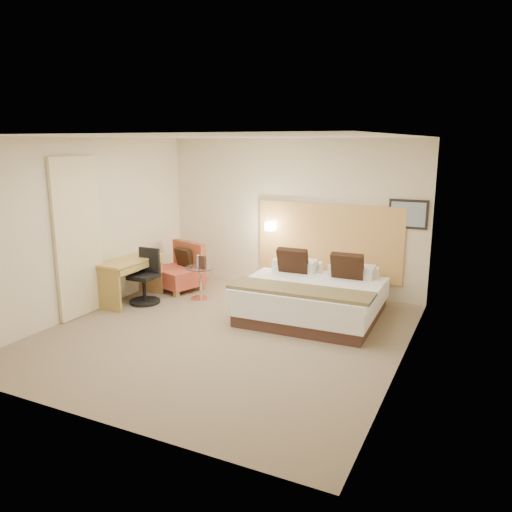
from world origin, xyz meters
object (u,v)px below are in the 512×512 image
at_px(lounge_chair, 180,271).
at_px(desk, 131,268).
at_px(bed, 314,296).
at_px(side_table, 200,281).
at_px(desk_chair, 146,281).

distance_m(lounge_chair, desk, 1.04).
bearing_deg(bed, side_table, -178.83).
height_order(lounge_chair, desk, lounge_chair).
relative_size(lounge_chair, desk_chair, 1.09).
bearing_deg(desk_chair, side_table, 36.41).
bearing_deg(lounge_chair, bed, -6.76).
xyz_separation_m(bed, desk, (-2.99, -0.64, 0.26)).
distance_m(bed, side_table, 2.01).
distance_m(side_table, desk, 1.18).
xyz_separation_m(lounge_chair, desk, (-0.32, -0.96, 0.24)).
height_order(bed, desk_chair, bed).
bearing_deg(side_table, lounge_chair, 151.51).
distance_m(desk, desk_chair, 0.33).
bearing_deg(side_table, desk, -148.62).
relative_size(side_table, desk, 0.48).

